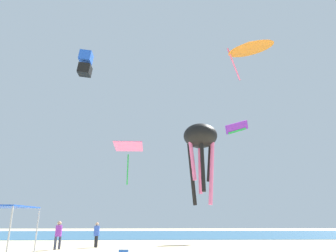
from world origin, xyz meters
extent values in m
cube|color=#28608C|center=(0.00, 28.44, 0.01)|extent=(110.00, 24.40, 0.03)
cylinder|color=#B2B2B7|center=(-6.53, -2.45, 1.29)|extent=(0.07, 0.07, 2.58)
cylinder|color=#B2B2B7|center=(-6.53, 0.60, 1.29)|extent=(0.07, 0.07, 2.58)
cylinder|color=#33384C|center=(-7.37, 6.53, 0.43)|extent=(0.17, 0.17, 0.87)
cylinder|color=#33384C|center=(-7.14, 6.78, 0.43)|extent=(0.17, 0.17, 0.87)
cylinder|color=purple|center=(-7.26, 6.66, 1.24)|extent=(0.45, 0.45, 0.75)
sphere|color=tan|center=(-7.26, 6.66, 1.76)|extent=(0.28, 0.28, 0.28)
cylinder|color=black|center=(-4.95, 8.42, 0.41)|extent=(0.16, 0.16, 0.82)
cylinder|color=black|center=(-4.80, 8.14, 0.41)|extent=(0.16, 0.16, 0.82)
cylinder|color=blue|center=(-4.87, 8.28, 1.18)|extent=(0.43, 0.43, 0.71)
sphere|color=tan|center=(-4.87, 8.28, 1.67)|extent=(0.27, 0.27, 0.27)
cube|color=blue|center=(-2.23, 3.02, 0.16)|extent=(0.56, 0.36, 0.32)
cube|color=white|center=(-2.23, 3.02, 0.34)|extent=(0.57, 0.37, 0.03)
cube|color=pink|center=(-2.65, 7.68, 7.68)|extent=(2.30, 2.29, 0.33)
cylinder|color=green|center=(-2.65, 7.68, 5.81)|extent=(0.11, 0.11, 2.41)
ellipsoid|color=black|center=(2.89, 5.28, 7.96)|extent=(3.38, 3.38, 1.80)
cylinder|color=black|center=(3.56, 5.64, 6.01)|extent=(0.52, 0.41, 2.80)
cylinder|color=pink|center=(2.91, 6.04, 5.60)|extent=(0.29, 0.64, 3.62)
cylinder|color=black|center=(2.24, 5.68, 5.18)|extent=(0.65, 0.51, 4.45)
cylinder|color=pink|center=(2.22, 4.92, 6.01)|extent=(0.52, 0.41, 2.80)
cylinder|color=black|center=(2.87, 4.52, 5.60)|extent=(0.29, 0.64, 3.62)
cylinder|color=pink|center=(3.54, 4.88, 5.18)|extent=(0.65, 0.51, 4.45)
cone|color=orange|center=(8.43, 8.60, 17.91)|extent=(6.11, 6.11, 1.86)
cylinder|color=pink|center=(7.09, 9.86, 16.53)|extent=(1.62, 1.70, 2.75)
cube|color=purple|center=(9.38, 18.54, 12.78)|extent=(3.30, 2.03, 2.24)
cube|color=green|center=(9.38, 18.54, 12.29)|extent=(2.57, 1.34, 1.24)
cube|color=blue|center=(-9.85, 19.19, 22.40)|extent=(1.70, 1.55, 1.53)
cube|color=black|center=(-9.85, 19.19, 20.53)|extent=(1.70, 1.55, 1.53)
camera|label=1|loc=(-0.28, -16.15, 2.04)|focal=32.07mm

